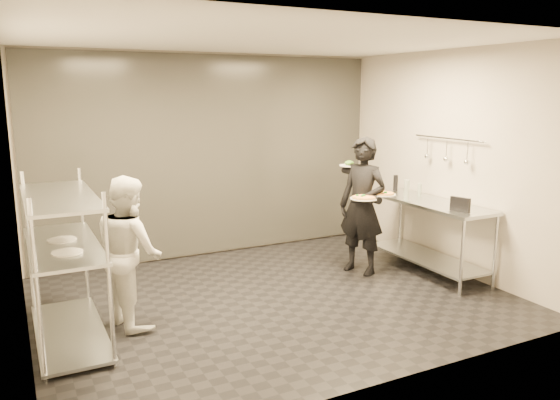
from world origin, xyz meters
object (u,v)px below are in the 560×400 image
pizza_plate_far (383,194)px  salad_plate (349,164)px  waiter (362,206)px  chef (129,251)px  prep_counter (428,224)px  bottle_dark (396,183)px  bottle_clear (419,190)px  pizza_plate_near (364,198)px  pass_rack (64,259)px  bottle_green (407,190)px  pos_monitor (460,205)px

pizza_plate_far → salad_plate: bearing=114.9°
salad_plate → waiter: bearing=-81.4°
pizza_plate_far → salad_plate: (-0.21, 0.45, 0.33)m
waiter → chef: bearing=-108.2°
salad_plate → pizza_plate_far: bearing=-65.1°
pizza_plate_far → prep_counter: bearing=-13.7°
chef → salad_plate: chef is taller
prep_counter → bottle_dark: bearing=83.5°
salad_plate → bottle_clear: 1.02m
pizza_plate_near → pass_rack: bearing=-178.0°
prep_counter → waiter: size_ratio=1.04×
pizza_plate_far → bottle_green: 0.43m
salad_plate → bottle_dark: bearing=11.9°
pos_monitor → bottle_green: bottle_green is taller
waiter → bottle_green: 0.63m
prep_counter → chef: 3.73m
prep_counter → pizza_plate_far: bearing=166.3°
prep_counter → bottle_green: (-0.18, 0.23, 0.42)m
salad_plate → bottle_green: 0.81m
pass_rack → prep_counter: (4.33, 0.00, -0.14)m
pos_monitor → bottle_green: (-0.06, 0.87, 0.04)m
pass_rack → bottle_clear: 4.43m
pizza_plate_far → pos_monitor: 0.93m
pizza_plate_near → salad_plate: salad_plate is taller
pos_monitor → bottle_green: bearing=78.5°
pass_rack → prep_counter: 4.33m
salad_plate → bottle_clear: size_ratio=1.48×
salad_plate → pos_monitor: (0.70, -1.24, -0.36)m
bottle_green → pass_rack: bearing=-176.8°
pizza_plate_far → bottle_dark: bottle_dark is taller
salad_plate → pos_monitor: bearing=-60.7°
chef → salad_plate: (2.91, 0.54, 0.62)m
salad_plate → bottle_dark: size_ratio=1.19×
pos_monitor → bottle_clear: size_ratio=1.36×
prep_counter → pizza_plate_far: size_ratio=5.93×
waiter → salad_plate: (-0.04, 0.26, 0.51)m
pizza_plate_far → bottle_dark: (0.70, 0.64, -0.01)m
pass_rack → bottle_green: pass_rack is taller
waiter → salad_plate: 0.57m
chef → bottle_dark: chef is taller
pizza_plate_far → salad_plate: 0.60m
pizza_plate_near → pos_monitor: size_ratio=1.42×
pizza_plate_far → bottle_green: bearing=10.4°
pos_monitor → bottle_dark: (0.21, 1.43, 0.02)m
bottle_green → pizza_plate_near: bearing=-171.4°
chef → waiter: bearing=-96.6°
chef → bottle_dark: size_ratio=6.91×
chef → pass_rack: bearing=84.5°
pos_monitor → bottle_dark: bearing=65.9°
pass_rack → bottle_dark: pass_rack is taller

